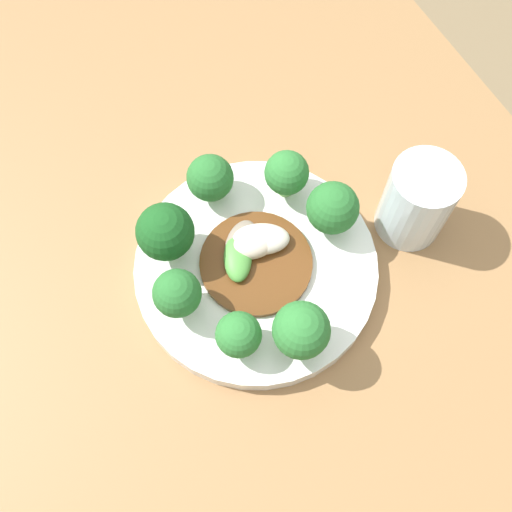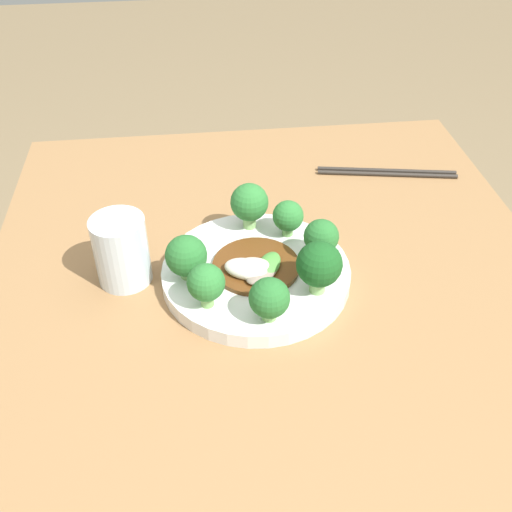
# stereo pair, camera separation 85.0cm
# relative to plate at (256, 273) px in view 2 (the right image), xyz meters

# --- Properties ---
(table) EXTENTS (0.96, 0.79, 0.74)m
(table) POSITION_rel_plate_xyz_m (0.05, 0.02, -0.38)
(table) COLOR olive
(table) RESTS_ON ground_plane
(plate) EXTENTS (0.25, 0.25, 0.02)m
(plate) POSITION_rel_plate_xyz_m (0.00, 0.00, 0.00)
(plate) COLOR white
(plate) RESTS_ON table
(broccoli_southeast) EXTENTS (0.05, 0.05, 0.06)m
(broccoli_southeast) POSITION_rel_plate_xyz_m (0.06, -0.07, 0.05)
(broccoli_southeast) COLOR #7AAD5B
(broccoli_southeast) RESTS_ON plate
(broccoli_east) EXTENTS (0.05, 0.05, 0.06)m
(broccoli_east) POSITION_rel_plate_xyz_m (0.10, 0.00, 0.04)
(broccoli_east) COLOR #7AAD5B
(broccoli_east) RESTS_ON plate
(broccoli_west) EXTENTS (0.05, 0.05, 0.07)m
(broccoli_west) POSITION_rel_plate_xyz_m (-0.09, 0.00, 0.05)
(broccoli_west) COLOR #89B76B
(broccoli_west) RESTS_ON plate
(broccoli_south) EXTENTS (0.05, 0.05, 0.06)m
(broccoli_south) POSITION_rel_plate_xyz_m (0.01, -0.09, 0.04)
(broccoli_south) COLOR #7AAD5B
(broccoli_south) RESTS_ON plate
(broccoli_northeast) EXTENTS (0.06, 0.06, 0.07)m
(broccoli_northeast) POSITION_rel_plate_xyz_m (0.05, 0.07, 0.05)
(broccoli_northeast) COLOR #89B76B
(broccoli_northeast) RESTS_ON plate
(broccoli_north) EXTENTS (0.05, 0.05, 0.06)m
(broccoli_north) POSITION_rel_plate_xyz_m (-0.01, 0.09, 0.05)
(broccoli_north) COLOR #70A356
(broccoli_north) RESTS_ON plate
(broccoli_northwest) EXTENTS (0.04, 0.04, 0.05)m
(broccoli_northwest) POSITION_rel_plate_xyz_m (-0.07, 0.05, 0.04)
(broccoli_northwest) COLOR #70A356
(broccoli_northwest) RESTS_ON plate
(stirfry_center) EXTENTS (0.12, 0.12, 0.03)m
(stirfry_center) POSITION_rel_plate_xyz_m (0.01, -0.00, 0.02)
(stirfry_center) COLOR #5B3314
(stirfry_center) RESTS_ON plate
(drinking_glass) EXTENTS (0.07, 0.07, 0.10)m
(drinking_glass) POSITION_rel_plate_xyz_m (-0.02, -0.18, 0.04)
(drinking_glass) COLOR silver
(drinking_glass) RESTS_ON table
(chopsticks) EXTENTS (0.06, 0.24, 0.01)m
(chopsticks) POSITION_rel_plate_xyz_m (-0.24, 0.25, -0.01)
(chopsticks) COLOR #2D2823
(chopsticks) RESTS_ON table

